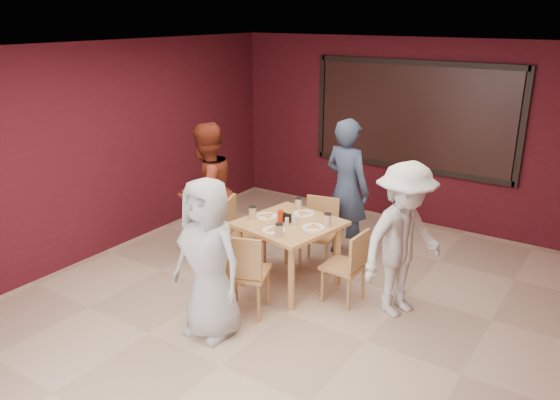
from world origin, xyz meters
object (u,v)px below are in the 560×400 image
Objects in this scene: chair_left at (239,232)px; chair_right at (349,263)px; chair_back at (320,228)px; diner_back at (347,189)px; diner_front at (208,259)px; diner_right at (403,240)px; chair_front at (244,270)px; dining_table at (289,230)px; diner_left at (206,193)px.

chair_right is at bearing 2.29° from chair_left.
diner_back is at bearing 73.90° from chair_back.
chair_left is 1.45m from diner_front.
diner_right is at bearing 152.16° from diner_back.
chair_front is 0.55m from diner_front.
diner_right is (1.36, 1.00, 0.31)m from chair_front.
chair_left is 0.51× the size of diner_back.
chair_left is 0.56× the size of diner_right.
chair_front is at bearing -91.43° from dining_table.
diner_left is (-1.22, 1.38, 0.08)m from diner_front.
chair_front is 1.56m from chair_back.
chair_left is 0.53× the size of diner_left.
diner_back reaches higher than diner_front.
dining_table is 0.73m from chair_left.
diner_left is 2.66m from diner_right.
chair_right is at bearing 58.17° from diner_front.
chair_front is 1.63m from diner_left.
chair_right is (0.79, 0.02, -0.22)m from dining_table.
diner_right is (1.19, -1.01, -0.08)m from diner_back.
chair_left is at bearing -134.70° from chair_back.
diner_front reaches higher than chair_right.
diner_back is at bearing 54.24° from chair_left.
diner_left is (-0.61, 0.10, 0.37)m from chair_left.
diner_left is at bearing 177.32° from dining_table.
diner_back is at bearing 119.23° from chair_right.
dining_table is 0.82m from chair_right.
diner_back reaches higher than chair_back.
chair_back is at bearing 88.64° from chair_front.
diner_right is (1.44, 1.47, 0.02)m from diner_front.
diner_right is (2.66, 0.09, -0.06)m from diner_left.
diner_right is at bearing 12.60° from chair_right.
chair_back is 0.93× the size of chair_left.
diner_front is (-0.88, -1.34, 0.34)m from chair_right.
chair_left is at bearing 66.76° from diner_back.
chair_back is (0.02, 0.70, -0.20)m from dining_table.
diner_right is at bearing 47.07° from diner_front.
chair_front is at bearing 59.18° from diner_left.
chair_back is at bearing 88.30° from diner_right.
chair_front is at bearing -91.36° from chair_back.
chair_back is 1.04× the size of chair_right.
diner_back reaches higher than dining_table.
chair_front is 1.00× the size of chair_left.
diner_left is at bearing 133.01° from diner_front.
diner_left reaches higher than chair_left.
diner_left is (-1.32, 0.06, 0.20)m from dining_table.
diner_right is at bearing 36.33° from chair_front.
chair_right is 1.38m from diner_back.
chair_front is 1.07m from chair_left.
chair_left is (-0.73, -0.74, 0.04)m from chair_back.
diner_left is at bearing 144.83° from chair_front.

